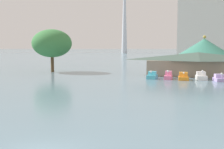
# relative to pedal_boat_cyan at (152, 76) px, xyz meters

# --- Properties ---
(pedal_boat_cyan) EXTENTS (1.82, 2.45, 1.53)m
(pedal_boat_cyan) POSITION_rel_pedal_boat_cyan_xyz_m (0.00, 0.00, 0.00)
(pedal_boat_cyan) COLOR #4CB7CC
(pedal_boat_cyan) RESTS_ON ground
(pedal_boat_pink) EXTENTS (1.42, 2.91, 1.65)m
(pedal_boat_pink) POSITION_rel_pedal_boat_cyan_xyz_m (2.83, 0.33, 0.02)
(pedal_boat_pink) COLOR pink
(pedal_boat_pink) RESTS_ON ground
(pedal_boat_orange) EXTENTS (1.72, 2.60, 1.45)m
(pedal_boat_orange) POSITION_rel_pedal_boat_cyan_xyz_m (5.36, -0.35, -0.02)
(pedal_boat_orange) COLOR orange
(pedal_boat_orange) RESTS_ON ground
(pedal_boat_white) EXTENTS (1.89, 2.78, 1.73)m
(pedal_boat_white) POSITION_rel_pedal_boat_cyan_xyz_m (8.37, 0.85, 0.02)
(pedal_boat_white) COLOR white
(pedal_boat_white) RESTS_ON ground
(pedal_boat_lavender) EXTENTS (2.04, 2.56, 1.50)m
(pedal_boat_lavender) POSITION_rel_pedal_boat_cyan_xyz_m (11.08, -0.89, -0.06)
(pedal_boat_lavender) COLOR #B299D8
(pedal_boat_lavender) RESTS_ON ground
(boathouse) EXTENTS (20.67, 7.46, 4.61)m
(boathouse) POSITION_rel_pedal_boat_cyan_xyz_m (8.17, 6.86, 1.90)
(boathouse) COLOR gray
(boathouse) RESTS_ON ground
(green_roof_pavilion) EXTENTS (11.52, 11.52, 8.20)m
(green_roof_pavilion) POSITION_rel_pedal_boat_cyan_xyz_m (10.02, 15.69, 3.81)
(green_roof_pavilion) COLOR #993328
(green_roof_pavilion) RESTS_ON ground
(shoreline_tree_tall_left) EXTENTS (8.86, 8.86, 9.56)m
(shoreline_tree_tall_left) POSITION_rel_pedal_boat_cyan_xyz_m (-23.13, 8.36, 5.90)
(shoreline_tree_tall_left) COLOR brown
(shoreline_tree_tall_left) RESTS_ON ground
(background_building_block) EXTENTS (26.18, 12.69, 24.63)m
(background_building_block) POSITION_rel_pedal_boat_cyan_xyz_m (16.76, 51.36, 11.81)
(background_building_block) COLOR silver
(background_building_block) RESTS_ON ground
(distant_broadcast_tower) EXTENTS (7.25, 7.25, 133.98)m
(distant_broadcast_tower) POSITION_rel_pedal_boat_cyan_xyz_m (-45.50, 209.49, 48.08)
(distant_broadcast_tower) COLOR silver
(distant_broadcast_tower) RESTS_ON ground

